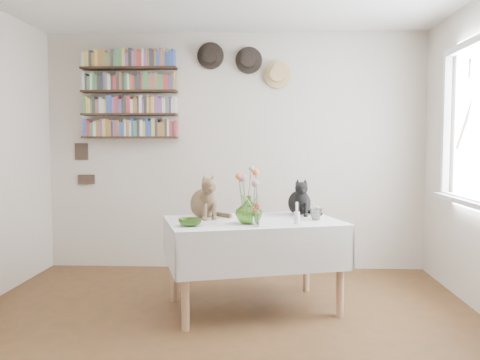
{
  "coord_description": "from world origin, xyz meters",
  "views": [
    {
      "loc": [
        0.3,
        -3.14,
        1.32
      ],
      "look_at": [
        0.12,
        0.78,
        1.05
      ],
      "focal_mm": 38.0,
      "sensor_mm": 36.0,
      "label": 1
    }
  ],
  "objects_px": {
    "black_cat": "(299,196)",
    "bookshelf_unit": "(129,95)",
    "tabby_cat": "(204,195)",
    "flower_vase": "(249,210)",
    "dining_table": "(253,242)"
  },
  "relations": [
    {
      "from": "dining_table",
      "to": "tabby_cat",
      "type": "xyz_separation_m",
      "value": [
        -0.41,
        0.1,
        0.36
      ]
    },
    {
      "from": "tabby_cat",
      "to": "flower_vase",
      "type": "relative_size",
      "value": 1.74
    },
    {
      "from": "dining_table",
      "to": "tabby_cat",
      "type": "bearing_deg",
      "value": 165.69
    },
    {
      "from": "flower_vase",
      "to": "bookshelf_unit",
      "type": "xyz_separation_m",
      "value": [
        -1.29,
        1.47,
        1.01
      ]
    },
    {
      "from": "flower_vase",
      "to": "bookshelf_unit",
      "type": "height_order",
      "value": "bookshelf_unit"
    },
    {
      "from": "black_cat",
      "to": "tabby_cat",
      "type": "bearing_deg",
      "value": -168.5
    },
    {
      "from": "tabby_cat",
      "to": "black_cat",
      "type": "relative_size",
      "value": 1.15
    },
    {
      "from": "dining_table",
      "to": "flower_vase",
      "type": "height_order",
      "value": "flower_vase"
    },
    {
      "from": "black_cat",
      "to": "flower_vase",
      "type": "distance_m",
      "value": 0.67
    },
    {
      "from": "dining_table",
      "to": "black_cat",
      "type": "relative_size",
      "value": 4.79
    },
    {
      "from": "dining_table",
      "to": "flower_vase",
      "type": "bearing_deg",
      "value": -98.82
    },
    {
      "from": "dining_table",
      "to": "bookshelf_unit",
      "type": "xyz_separation_m",
      "value": [
        -1.32,
        1.28,
        1.3
      ]
    },
    {
      "from": "dining_table",
      "to": "tabby_cat",
      "type": "height_order",
      "value": "tabby_cat"
    },
    {
      "from": "black_cat",
      "to": "bookshelf_unit",
      "type": "distance_m",
      "value": 2.18
    },
    {
      "from": "tabby_cat",
      "to": "bookshelf_unit",
      "type": "distance_m",
      "value": 1.76
    }
  ]
}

